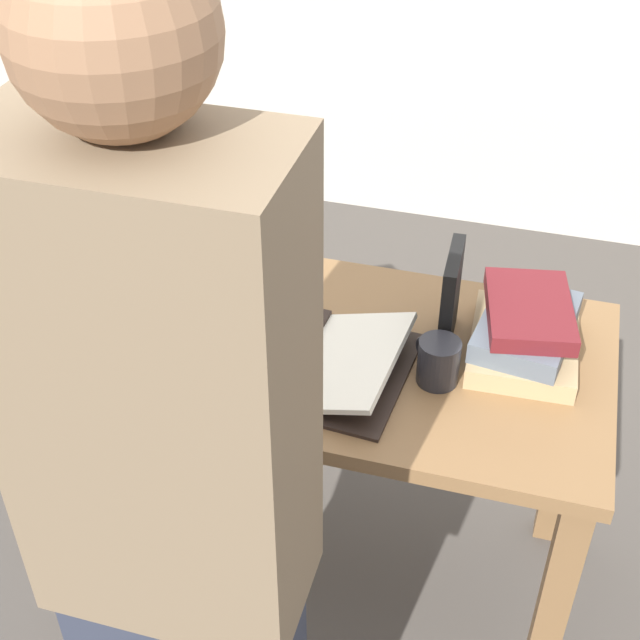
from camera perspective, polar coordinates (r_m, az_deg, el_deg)
ground_plane at (r=2.39m, az=1.31°, el=-15.38°), size 12.00×12.00×0.00m
reading_desk at (r=1.95m, az=1.56°, el=-4.53°), size 1.10×0.61×0.73m
open_book at (r=1.81m, az=-1.33°, el=-2.18°), size 0.47×0.37×0.07m
book_stack_tall at (r=1.86m, az=13.03°, el=-0.66°), size 0.23×0.29×0.13m
book_standing_upright at (r=1.83m, az=8.34°, el=1.34°), size 0.03×0.16×0.22m
reading_lamp at (r=1.86m, az=-9.54°, el=9.53°), size 0.16×0.16×0.40m
coffee_mug at (r=1.76m, az=7.56°, el=-2.64°), size 0.10×0.10×0.10m
person_reader at (r=1.33m, az=-8.78°, el=-15.15°), size 0.36×0.22×1.72m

